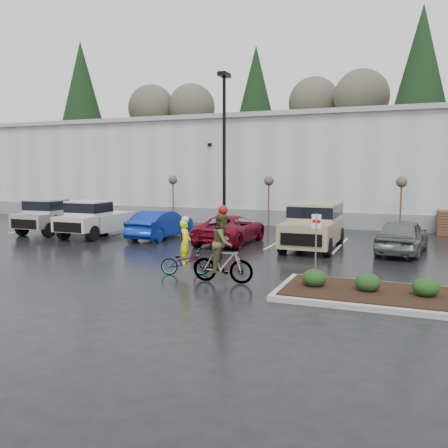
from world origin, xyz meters
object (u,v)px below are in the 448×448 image
at_px(car_grey, 402,236).
at_px(cyclist_hivis, 185,256).
at_px(sapling_east, 402,185).
at_px(lamppost, 224,134).
at_px(sapling_west, 173,182).
at_px(pickup_silver, 58,215).
at_px(fire_lane_sign, 316,239).
at_px(pickup_white, 99,218).
at_px(sapling_mid, 269,184).
at_px(car_blue, 161,224).
at_px(cyclist_olive, 223,255).
at_px(suv_tan, 313,226).
at_px(car_red, 231,229).

distance_m(car_grey, cyclist_hivis, 9.84).
bearing_deg(sapling_east, lamppost, -174.29).
distance_m(sapling_west, pickup_silver, 7.61).
relative_size(fire_lane_sign, car_grey, 0.50).
relative_size(sapling_west, pickup_white, 0.62).
relative_size(pickup_silver, pickup_white, 1.00).
bearing_deg(sapling_mid, fire_lane_sign, -67.51).
height_order(car_blue, cyclist_olive, cyclist_olive).
bearing_deg(suv_tan, fire_lane_sign, -78.30).
height_order(sapling_mid, fire_lane_sign, sapling_mid).
bearing_deg(lamppost, car_grey, -26.89).
height_order(car_blue, cyclist_hivis, cyclist_hivis).
height_order(fire_lane_sign, pickup_silver, fire_lane_sign).
xyz_separation_m(fire_lane_sign, car_red, (-5.38, 6.57, -0.72)).
bearing_deg(car_blue, car_grey, -178.73).
relative_size(lamppost, fire_lane_sign, 4.19).
height_order(sapling_east, pickup_white, sapling_east).
bearing_deg(sapling_west, sapling_mid, 0.00).
bearing_deg(car_red, cyclist_olive, 110.20).
height_order(car_blue, suv_tan, suv_tan).
bearing_deg(pickup_silver, car_blue, 0.59).
distance_m(pickup_silver, car_red, 10.57).
distance_m(lamppost, sapling_west, 5.07).
xyz_separation_m(fire_lane_sign, cyclist_olive, (-2.72, -1.11, -0.52)).
distance_m(car_grey, cyclist_olive, 9.28).
bearing_deg(car_grey, cyclist_olive, 63.87).
height_order(sapling_west, car_red, sapling_west).
relative_size(sapling_mid, car_blue, 0.72).
xyz_separation_m(lamppost, sapling_west, (-4.00, 1.00, -2.96)).
distance_m(pickup_white, cyclist_olive, 12.63).
bearing_deg(car_grey, car_blue, 7.02).
distance_m(sapling_west, cyclist_olive, 16.72).
bearing_deg(pickup_white, fire_lane_sign, -26.28).
distance_m(sapling_east, car_blue, 13.18).
bearing_deg(suv_tan, car_blue, 178.08).
relative_size(pickup_silver, suv_tan, 1.02).
xyz_separation_m(sapling_west, pickup_white, (-1.09, -6.44, -1.75)).
bearing_deg(car_red, suv_tan, 179.65).
bearing_deg(car_grey, lamppost, -19.26).
xyz_separation_m(car_red, cyclist_olive, (2.66, -7.68, 0.20)).
xyz_separation_m(sapling_mid, pickup_silver, (-10.65, -6.14, -1.75)).
distance_m(sapling_east, car_red, 10.02).
height_order(sapling_west, pickup_white, sapling_west).
relative_size(sapling_east, car_grey, 0.73).
bearing_deg(cyclist_hivis, sapling_mid, -16.61).
distance_m(sapling_mid, pickup_silver, 12.41).
bearing_deg(car_red, sapling_east, -139.48).
xyz_separation_m(lamppost, cyclist_olive, (5.08, -12.91, -4.80)).
distance_m(car_blue, car_grey, 11.78).
bearing_deg(sapling_west, car_grey, -23.50).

